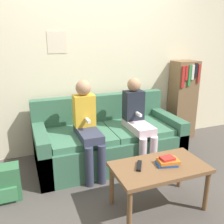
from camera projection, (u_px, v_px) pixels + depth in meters
The scene contains 10 objects.
ground_plane at pixel (125, 180), 2.80m from camera, with size 10.00×10.00×0.00m, color #4C4742.
wall_back at pixel (95, 55), 3.34m from camera, with size 8.00×0.06×2.60m.
couch at pixel (108, 140), 3.20m from camera, with size 1.80×0.84×0.80m.
coffee_table at pixel (159, 171), 2.27m from camera, with size 0.85×0.48×0.43m.
person_left at pixel (87, 124), 2.82m from camera, with size 0.24×0.57×1.08m.
person_right at pixel (138, 118), 3.03m from camera, with size 0.24×0.57×1.07m.
tv_remote at pixel (139, 166), 2.23m from camera, with size 0.12×0.17×0.02m.
book_stack at pixel (167, 161), 2.26m from camera, with size 0.22×0.16×0.07m.
bookshelf at pixel (183, 100), 3.84m from camera, with size 0.36×0.29×1.20m.
backpack at pixel (6, 183), 2.44m from camera, with size 0.27×0.21×0.35m.
Camera 1 is at (-1.01, -2.23, 1.57)m, focal length 40.00 mm.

